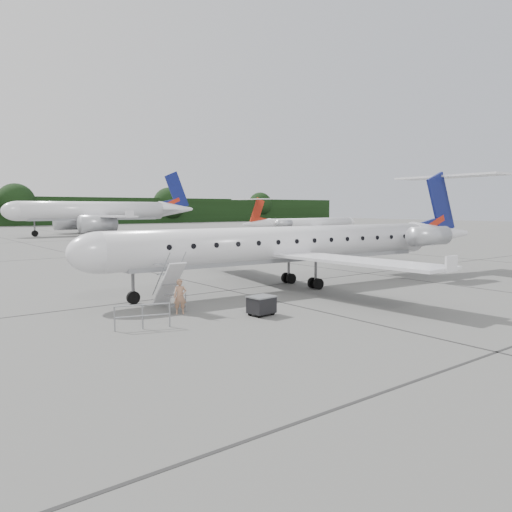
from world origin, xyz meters
TOP-DOWN VIEW (x-y plane):
  - ground at (0.00, 0.00)m, footprint 320.00×320.00m
  - main_regional_jet at (-0.43, 5.43)m, footprint 30.99×23.44m
  - airstair at (-9.44, 3.92)m, footprint 1.02×2.30m
  - passenger at (-9.54, 2.66)m, footprint 0.70×0.61m
  - safety_railing at (-12.18, 1.01)m, footprint 2.12×0.75m
  - baggage_cart at (-6.75, 0.10)m, footprint 1.19×1.00m
  - bg_narrowbody at (11.85, 72.86)m, footprint 33.97×24.72m
  - bg_regional_right at (37.81, 42.98)m, footprint 25.08×18.62m

SIDE VIEW (x-z plane):
  - ground at x=0.00m, z-range 0.00..0.00m
  - baggage_cart at x=-6.75m, z-range 0.00..0.96m
  - safety_railing at x=-12.18m, z-range 0.00..1.00m
  - passenger at x=-9.54m, z-range 0.00..1.63m
  - airstair at x=-9.44m, z-range 0.00..2.36m
  - bg_regional_right at x=37.81m, z-range 0.00..6.36m
  - main_regional_jet at x=-0.43m, z-range 0.00..7.54m
  - bg_narrowbody at x=11.85m, z-range 0.00..12.05m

